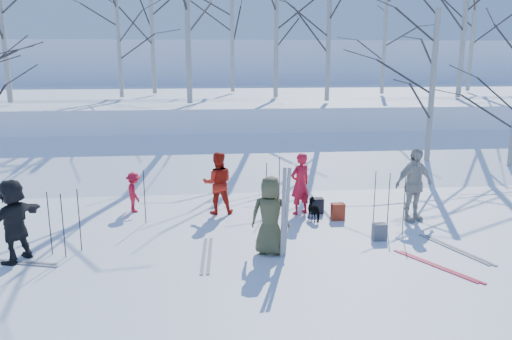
{
  "coord_description": "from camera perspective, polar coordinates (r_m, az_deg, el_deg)",
  "views": [
    {
      "loc": [
        -1.18,
        -10.2,
        4.0
      ],
      "look_at": [
        0.0,
        1.5,
        1.3
      ],
      "focal_mm": 35.0,
      "sensor_mm": 36.0,
      "label": 1
    }
  ],
  "objects": [
    {
      "name": "dog",
      "position": [
        12.5,
        6.78,
        -4.52
      ],
      "size": [
        0.46,
        0.7,
        0.54
      ],
      "primitive_type": "imported",
      "rotation": [
        0.0,
        0.0,
        3.42
      ],
      "color": "black",
      "rests_on": "ground"
    },
    {
      "name": "ski_pole_f",
      "position": [
        12.38,
        -12.62,
        -3.0
      ],
      "size": [
        0.02,
        0.02,
        1.34
      ],
      "primitive_type": "cylinder",
      "color": "black",
      "rests_on": "ground"
    },
    {
      "name": "far_hill",
      "position": [
        48.26,
        -4.44,
        10.53
      ],
      "size": [
        90.0,
        30.0,
        6.0
      ],
      "primitive_type": "cube",
      "color": "white",
      "rests_on": "ground"
    },
    {
      "name": "ski_pole_c",
      "position": [
        10.78,
        -21.18,
        -5.98
      ],
      "size": [
        0.02,
        0.02,
        1.34
      ],
      "primitive_type": "cylinder",
      "color": "black",
      "rests_on": "ground"
    },
    {
      "name": "ski_pole_e",
      "position": [
        12.84,
        1.21,
        -2.11
      ],
      "size": [
        0.02,
        0.02,
        1.34
      ],
      "primitive_type": "cylinder",
      "color": "black",
      "rests_on": "ground"
    },
    {
      "name": "upright_ski_right",
      "position": [
        9.98,
        3.54,
        -4.89
      ],
      "size": [
        0.13,
        0.23,
        1.89
      ],
      "primitive_type": "cube",
      "rotation": [
        0.1,
        0.0,
        0.28
      ],
      "color": "silver",
      "rests_on": "ground"
    },
    {
      "name": "birch_plateau_i",
      "position": [
        19.76,
        -7.9,
        18.48
      ],
      "size": [
        5.85,
        5.85,
        7.5
      ],
      "primitive_type": null,
      "color": "silver",
      "rests_on": "snow_plateau"
    },
    {
      "name": "backpack_red",
      "position": [
        12.63,
        9.34,
        -4.71
      ],
      "size": [
        0.32,
        0.22,
        0.42
      ],
      "primitive_type": "cube",
      "color": "maroon",
      "rests_on": "ground"
    },
    {
      "name": "birch_plateau_d",
      "position": [
        28.87,
        23.62,
        15.07
      ],
      "size": [
        5.35,
        5.35,
        6.79
      ],
      "primitive_type": null,
      "color": "silver",
      "rests_on": "snow_plateau"
    },
    {
      "name": "birch_plateau_c",
      "position": [
        25.13,
        -11.84,
        16.1
      ],
      "size": [
        5.22,
        5.22,
        6.6
      ],
      "primitive_type": null,
      "color": "silver",
      "rests_on": "snow_plateau"
    },
    {
      "name": "birch_plateau_f",
      "position": [
        22.17,
        2.33,
        16.16
      ],
      "size": [
        4.87,
        4.87,
        6.1
      ],
      "primitive_type": null,
      "color": "silver",
      "rests_on": "snow_plateau"
    },
    {
      "name": "skier_cream_east",
      "position": [
        12.83,
        17.58,
        -1.6
      ],
      "size": [
        1.16,
        0.76,
        1.83
      ],
      "primitive_type": "imported",
      "rotation": [
        0.0,
        0.0,
        0.31
      ],
      "color": "beige",
      "rests_on": "ground"
    },
    {
      "name": "ski_pole_h",
      "position": [
        12.28,
        13.4,
        -3.16
      ],
      "size": [
        0.02,
        0.02,
        1.34
      ],
      "primitive_type": "cylinder",
      "color": "black",
      "rests_on": "ground"
    },
    {
      "name": "snow_plateau",
      "position": [
        27.39,
        -3.28,
        6.63
      ],
      "size": [
        70.0,
        18.0,
        2.2
      ],
      "primitive_type": "cube",
      "color": "white",
      "rests_on": "ground"
    },
    {
      "name": "ski_pole_b",
      "position": [
        11.03,
        -22.53,
        -5.67
      ],
      "size": [
        0.02,
        0.02,
        1.34
      ],
      "primitive_type": "cylinder",
      "color": "black",
      "rests_on": "ground"
    },
    {
      "name": "birch_plateau_j",
      "position": [
        21.99,
        -27.12,
        15.55
      ],
      "size": [
        5.25,
        5.25,
        6.65
      ],
      "primitive_type": null,
      "color": "silver",
      "rests_on": "snow_plateau"
    },
    {
      "name": "backpack_grey",
      "position": [
        11.47,
        13.93,
        -6.87
      ],
      "size": [
        0.3,
        0.2,
        0.38
      ],
      "primitive_type": "cube",
      "color": "#53555A",
      "rests_on": "ground"
    },
    {
      "name": "skier_red_north",
      "position": [
        12.82,
        5.08,
        -1.57
      ],
      "size": [
        0.69,
        0.61,
        1.6
      ],
      "primitive_type": "imported",
      "rotation": [
        0.0,
        0.0,
        3.62
      ],
      "color": "red",
      "rests_on": "ground"
    },
    {
      "name": "ski_pair_a",
      "position": [
        10.48,
        19.94,
        -10.27
      ],
      "size": [
        1.83,
        2.07,
        0.02
      ],
      "primitive_type": null,
      "rotation": [
        0.0,
        0.0,
        0.51
      ],
      "color": "red",
      "rests_on": "ground"
    },
    {
      "name": "upright_ski_left",
      "position": [
        9.94,
        3.13,
        -4.97
      ],
      "size": [
        0.09,
        0.16,
        1.9
      ],
      "primitive_type": "cube",
      "rotation": [
        0.07,
        0.0,
        0.16
      ],
      "color": "silver",
      "rests_on": "ground"
    },
    {
      "name": "skier_redor_behind",
      "position": [
        12.86,
        -4.39,
        -1.49
      ],
      "size": [
        0.79,
        0.61,
        1.61
      ],
      "primitive_type": "imported",
      "rotation": [
        0.0,
        0.0,
        3.15
      ],
      "color": "#B61C0E",
      "rests_on": "ground"
    },
    {
      "name": "skier_red_seated",
      "position": [
        13.39,
        -13.78,
        -2.48
      ],
      "size": [
        0.62,
        0.78,
        1.06
      ],
      "primitive_type": "imported",
      "rotation": [
        0.0,
        0.0,
        1.95
      ],
      "color": "red",
      "rests_on": "ground"
    },
    {
      "name": "skier_grey_west",
      "position": [
        10.94,
        -25.93,
        -5.22
      ],
      "size": [
        1.18,
        1.6,
        1.68
      ],
      "primitive_type": "imported",
      "rotation": [
        0.0,
        0.0,
        4.22
      ],
      "color": "black",
      "rests_on": "ground"
    },
    {
      "name": "ski_pole_a",
      "position": [
        13.52,
        2.68,
        -1.35
      ],
      "size": [
        0.02,
        0.02,
        1.34
      ],
      "primitive_type": "cylinder",
      "color": "black",
      "rests_on": "ground"
    },
    {
      "name": "birch_plateau_h",
      "position": [
        25.24,
        14.46,
        13.51
      ],
      "size": [
        3.72,
        3.72,
        4.46
      ],
      "primitive_type": null,
      "color": "silver",
      "rests_on": "snow_plateau"
    },
    {
      "name": "ski_pole_g",
      "position": [
        11.87,
        16.56,
        -3.92
      ],
      "size": [
        0.02,
        0.02,
        1.34
      ],
      "primitive_type": "cylinder",
      "color": "black",
      "rests_on": "ground"
    },
    {
      "name": "ground",
      "position": [
        11.02,
        0.79,
        -8.35
      ],
      "size": [
        120.0,
        120.0,
        0.0
      ],
      "primitive_type": "plane",
      "color": "white",
      "rests_on": "ground"
    },
    {
      "name": "birch_plateau_e",
      "position": [
        20.77,
        8.32,
        15.25
      ],
      "size": [
        4.36,
        4.36,
        5.37
      ],
      "primitive_type": null,
      "color": "silver",
      "rests_on": "snow_plateau"
    },
    {
      "name": "snow_ramp",
      "position": [
        17.67,
        -1.79,
        0.34
      ],
      "size": [
        70.0,
        9.49,
        4.12
      ],
      "primitive_type": "cube",
      "rotation": [
        0.3,
        0.0,
        0.0
      ],
      "color": "white",
      "rests_on": "ground"
    },
    {
      "name": "ski_pair_b",
      "position": [
        11.47,
        21.83,
        -8.4
      ],
      "size": [
        1.41,
        2.03,
        0.02
      ],
      "primitive_type": null,
      "rotation": [
        0.0,
        0.0,
        0.34
      ],
      "color": "silver",
      "rests_on": "ground"
    },
    {
      "name": "skier_olive_center",
      "position": [
        10.21,
        1.64,
        -5.23
      ],
      "size": [
        0.91,
        0.7,
        1.64
      ],
      "primitive_type": "imported",
      "rotation": [
        0.0,
        0.0,
        2.89
      ],
      "color": "#45462A",
      "rests_on": "ground"
    },
    {
      "name": "birch_plateau_k",
      "position": [
        24.18,
        22.91,
        17.24
      ],
      "size": [
        6.23,
        6.23,
        8.05
      ],
      "primitive_type": null,
      "color": "silver",
      "rests_on": "snow_plateau"
    },
    {
      "name": "ski_pole_d",
      "position": [
        12.15,
        14.92,
        -3.43
      ],
      "size": [
        0.02,
        0.02,
        1.34
      ],
      "primitive_type": "cylinder",
      "color": "black",
      "rests_on": "ground"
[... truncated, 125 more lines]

